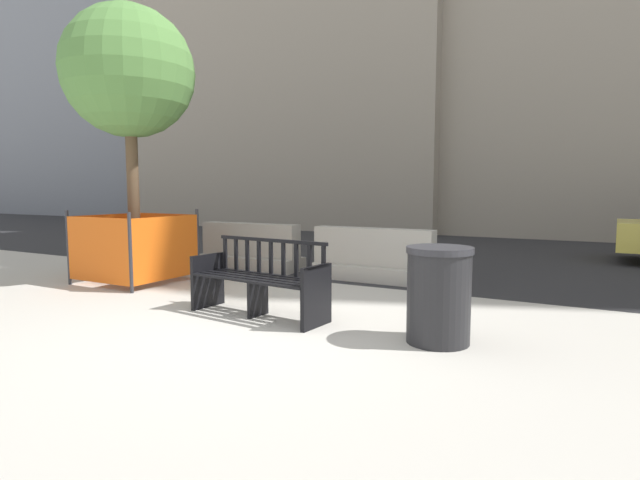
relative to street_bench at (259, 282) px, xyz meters
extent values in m
plane|color=#B7B2A8|center=(0.29, -0.49, -0.40)|extent=(200.00, 200.00, 0.00)
cube|color=#28282B|center=(0.29, 8.21, -0.39)|extent=(120.00, 12.00, 0.01)
cube|color=black|center=(-0.82, 0.06, -0.07)|extent=(0.10, 0.52, 0.66)
cube|color=black|center=(0.81, -0.11, -0.07)|extent=(0.10, 0.52, 0.66)
cube|color=black|center=(0.00, -0.03, -0.17)|extent=(0.07, 0.33, 0.45)
cube|color=black|center=(-0.03, -0.25, 0.05)|extent=(1.60, 0.23, 0.02)
cube|color=black|center=(-0.01, -0.14, 0.05)|extent=(1.60, 0.23, 0.02)
cube|color=black|center=(0.00, -0.03, 0.05)|extent=(1.60, 0.23, 0.02)
cube|color=black|center=(0.01, 0.09, 0.05)|extent=(1.60, 0.23, 0.02)
cube|color=black|center=(0.02, 0.20, 0.05)|extent=(1.60, 0.23, 0.02)
cube|color=black|center=(0.02, 0.21, 0.46)|extent=(1.60, 0.20, 0.04)
cube|color=black|center=(-0.72, 0.29, 0.25)|extent=(0.05, 0.03, 0.38)
cube|color=black|center=(-0.54, 0.27, 0.25)|extent=(0.05, 0.03, 0.38)
cube|color=black|center=(-0.35, 0.25, 0.25)|extent=(0.05, 0.03, 0.38)
cube|color=black|center=(-0.16, 0.23, 0.25)|extent=(0.05, 0.03, 0.38)
cube|color=black|center=(0.02, 0.21, 0.25)|extent=(0.05, 0.03, 0.38)
cube|color=black|center=(0.21, 0.19, 0.25)|extent=(0.05, 0.03, 0.38)
cube|color=black|center=(0.39, 0.17, 0.25)|extent=(0.05, 0.03, 0.38)
cube|color=black|center=(0.58, 0.16, 0.25)|extent=(0.05, 0.03, 0.38)
cube|color=black|center=(0.77, 0.14, 0.25)|extent=(0.05, 0.03, 0.38)
cube|color=black|center=(-0.82, 0.04, 0.25)|extent=(0.10, 0.46, 0.03)
cube|color=black|center=(0.81, -0.13, 0.25)|extent=(0.10, 0.46, 0.03)
cube|color=#ADA89E|center=(0.26, 2.76, -0.28)|extent=(2.00, 0.69, 0.24)
cube|color=#ADA89E|center=(0.26, 2.76, 0.14)|extent=(2.00, 0.31, 0.60)
cube|color=#9E998E|center=(-2.17, 2.76, -0.28)|extent=(2.00, 0.68, 0.24)
cube|color=#9E998E|center=(-2.17, 2.76, 0.14)|extent=(2.00, 0.30, 0.60)
cylinder|color=brown|center=(-3.00, 0.86, 0.93)|extent=(0.18, 0.18, 2.65)
sphere|color=#568942|center=(-3.00, 0.86, 2.85)|extent=(1.99, 1.99, 1.99)
cylinder|color=#2D2D33|center=(-3.68, 0.18, 0.17)|extent=(0.05, 0.05, 1.14)
cylinder|color=#2D2D33|center=(-2.32, 0.18, 0.17)|extent=(0.05, 0.05, 1.14)
cylinder|color=#2D2D33|center=(-3.68, 1.54, 0.17)|extent=(0.05, 0.05, 1.14)
cylinder|color=#2D2D33|center=(-2.32, 1.54, 0.17)|extent=(0.05, 0.05, 1.14)
cube|color=#E05B14|center=(-3.00, 0.18, 0.17)|extent=(1.36, 0.03, 0.96)
cube|color=#E05B14|center=(-3.00, 1.54, 0.17)|extent=(1.36, 0.03, 0.96)
cube|color=#E05B14|center=(-3.68, 0.86, 0.17)|extent=(0.03, 1.36, 0.96)
cube|color=#E05B14|center=(-2.32, 0.86, 0.17)|extent=(0.03, 1.36, 0.96)
cylinder|color=#232326|center=(2.09, -0.03, 0.03)|extent=(0.60, 0.60, 0.86)
cylinder|color=#2D2D33|center=(2.09, -0.03, 0.49)|extent=(0.63, 0.63, 0.06)
cube|color=gray|center=(-21.82, 17.34, 9.87)|extent=(14.04, 9.07, 20.52)
camera|label=1|loc=(3.32, -4.64, 1.06)|focal=28.00mm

